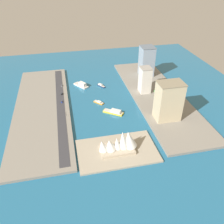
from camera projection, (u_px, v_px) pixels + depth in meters
ground_plane at (102, 102)px, 323.91m from camera, size 440.00×440.00×0.00m
quay_west at (156, 95)px, 337.47m from camera, size 70.00×240.00×3.04m
quay_east at (42, 108)px, 308.67m from camera, size 70.00×240.00×3.04m
peninsula_point at (117, 151)px, 241.18m from camera, size 81.24×49.75×2.00m
road_strip at (61, 105)px, 312.14m from camera, size 10.49×228.00×0.15m
patrol_launch_navy at (101, 85)px, 362.93m from camera, size 10.70×14.91×3.63m
water_taxi_orange at (99, 102)px, 321.33m from camera, size 13.28×14.26×3.33m
ferry_yellow_fast at (114, 112)px, 299.95m from camera, size 25.62×21.23×5.24m
ferry_white_commuter at (82, 85)px, 361.89m from camera, size 21.99×26.21×7.49m
hotel_broad_white at (145, 80)px, 333.25m from camera, size 15.26×17.46×37.21m
tower_tall_glass at (147, 61)px, 379.26m from camera, size 21.62×23.45×47.67m
office_block_beige at (169, 101)px, 273.95m from camera, size 29.98×21.69×47.44m
hatchback_blue at (62, 102)px, 317.00m from camera, size 1.88×4.74×1.59m
sedan_silver at (62, 86)px, 357.31m from camera, size 2.17×4.86×1.47m
suv_black at (62, 94)px, 335.79m from camera, size 2.05×5.11×1.74m
traffic_light_waterfront at (66, 113)px, 287.91m from camera, size 0.36×0.36×6.50m
opera_landmark at (119, 143)px, 235.90m from camera, size 41.59×20.86×23.22m
park_tree_cluster at (159, 92)px, 329.17m from camera, size 11.02×11.39×8.93m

